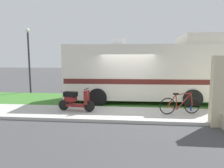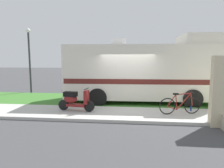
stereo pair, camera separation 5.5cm
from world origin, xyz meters
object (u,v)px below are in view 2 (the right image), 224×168
at_px(bicycle, 180,105).
at_px(bottle_green, 191,109).
at_px(scooter, 75,100).
at_px(street_lamp_post, 29,54).
at_px(motorhome_rv, 143,71).
at_px(pickup_truck_near, 118,76).

bearing_deg(bicycle, bottle_green, 42.67).
bearing_deg(scooter, bicycle, -0.87).
distance_m(bottle_green, street_lamp_post, 10.48).
relative_size(motorhome_rv, street_lamp_post, 1.80).
bearing_deg(pickup_truck_near, street_lamp_post, -158.06).
bearing_deg(scooter, street_lamp_post, 133.49).
distance_m(bicycle, bottle_green, 0.84).
distance_m(motorhome_rv, bottle_green, 3.12).
bearing_deg(motorhome_rv, bicycle, -61.38).
relative_size(pickup_truck_near, bottle_green, 23.89).
relative_size(motorhome_rv, bicycle, 4.63).
bearing_deg(pickup_truck_near, motorhome_rv, -70.80).
xyz_separation_m(scooter, bottle_green, (4.86, 0.47, -0.36)).
height_order(motorhome_rv, street_lamp_post, street_lamp_post).
xyz_separation_m(pickup_truck_near, bottle_green, (3.54, -6.52, -0.75)).
height_order(bicycle, bottle_green, bicycle).
bearing_deg(bottle_green, street_lamp_post, 155.68).
bearing_deg(street_lamp_post, bottle_green, -24.32).
bearing_deg(bicycle, street_lamp_post, 151.45).
distance_m(scooter, bottle_green, 4.90).
bearing_deg(scooter, pickup_truck_near, 79.28).
xyz_separation_m(motorhome_rv, street_lamp_post, (-7.35, 2.23, 0.94)).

